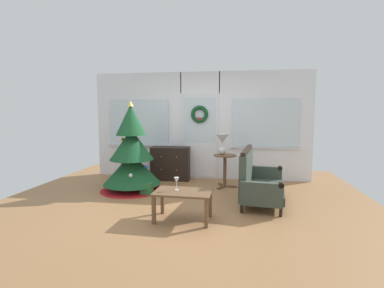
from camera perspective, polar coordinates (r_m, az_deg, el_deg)
ground_plane at (r=5.13m, az=-1.55°, el=-11.86°), size 6.76×6.76×0.00m
back_wall_with_door at (r=6.93m, az=1.59°, el=3.71°), size 5.20×0.19×2.55m
christmas_tree at (r=6.02m, az=-11.86°, el=-2.56°), size 1.31×1.31×1.83m
dresser_cabinet at (r=6.87m, az=-4.28°, el=-3.83°), size 0.92×0.48×0.78m
settee_sofa at (r=5.31m, az=12.77°, el=-7.15°), size 0.88×1.54×0.96m
side_table at (r=6.16m, az=6.53°, el=-4.01°), size 0.50×0.48×0.70m
table_lamp at (r=6.14m, az=6.05°, el=0.55°), size 0.28×0.28×0.44m
coffee_table at (r=4.32m, az=-1.82°, el=-10.20°), size 0.85×0.54×0.44m
wine_glass at (r=4.33m, az=-3.09°, el=-7.30°), size 0.08×0.08×0.20m
gift_box at (r=5.74m, az=-8.96°, el=-8.76°), size 0.22×0.20×0.22m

